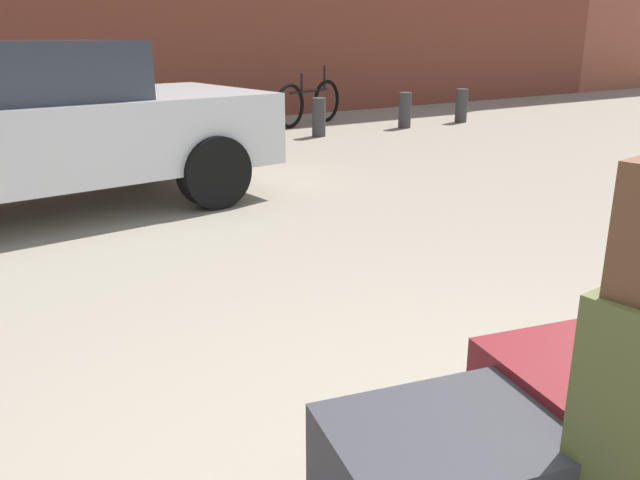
% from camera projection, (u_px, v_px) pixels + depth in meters
% --- Properties ---
extents(suitcase_maroon_front_right, '(0.72, 0.58, 0.27)m').
position_uv_depth(suitcase_maroon_front_right, '(603.00, 396.00, 1.84)').
color(suitcase_maroon_front_right, maroon).
rests_on(suitcase_maroon_front_right, luggage_cart).
extents(suitcase_charcoal_stacked_top, '(0.71, 0.57, 0.24)m').
position_uv_depth(suitcase_charcoal_stacked_top, '(457.00, 469.00, 1.56)').
color(suitcase_charcoal_stacked_top, '#2D2D33').
rests_on(suitcase_charcoal_stacked_top, luggage_cart).
extents(parked_car, '(4.43, 2.19, 1.42)m').
position_uv_depth(parked_car, '(0.00, 125.00, 5.25)').
color(parked_car, silver).
rests_on(parked_car, ground_plane).
extents(bicycle_leaning, '(1.67, 0.68, 0.96)m').
position_uv_depth(bicycle_leaning, '(309.00, 103.00, 10.85)').
color(bicycle_leaning, black).
rests_on(bicycle_leaning, ground_plane).
extents(bollard_kerb_near, '(0.20, 0.20, 0.57)m').
position_uv_depth(bollard_kerb_near, '(234.00, 124.00, 8.88)').
color(bollard_kerb_near, '#383838').
rests_on(bollard_kerb_near, ground_plane).
extents(bollard_kerb_mid, '(0.20, 0.20, 0.57)m').
position_uv_depth(bollard_kerb_mid, '(319.00, 117.00, 9.62)').
color(bollard_kerb_mid, '#383838').
rests_on(bollard_kerb_mid, ground_plane).
extents(bollard_kerb_far, '(0.20, 0.20, 0.57)m').
position_uv_depth(bollard_kerb_far, '(405.00, 110.00, 10.52)').
color(bollard_kerb_far, '#383838').
rests_on(bollard_kerb_far, ground_plane).
extents(bollard_corner, '(0.20, 0.20, 0.57)m').
position_uv_depth(bollard_corner, '(461.00, 106.00, 11.20)').
color(bollard_corner, '#383838').
rests_on(bollard_corner, ground_plane).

